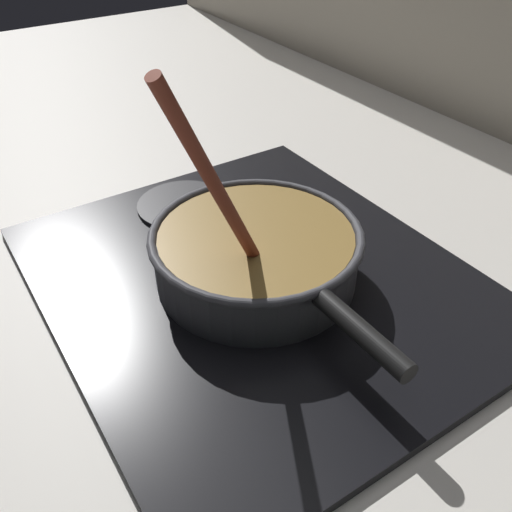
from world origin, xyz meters
TOP-DOWN VIEW (x-y plane):
  - ground at (0.00, 0.00)m, footprint 2.40×1.60m
  - hob_plate at (0.15, 0.18)m, footprint 0.56×0.48m
  - burner_ring at (0.15, 0.18)m, footprint 0.20×0.20m
  - spare_burner at (-0.05, 0.18)m, footprint 0.13×0.13m
  - cooking_pan at (0.15, 0.17)m, footprint 0.37×0.27m

SIDE VIEW (x-z plane):
  - ground at x=0.00m, z-range -0.04..0.00m
  - hob_plate at x=0.15m, z-range 0.00..0.01m
  - spare_burner at x=-0.05m, z-range 0.01..0.02m
  - burner_ring at x=0.15m, z-range 0.01..0.02m
  - cooking_pan at x=0.15m, z-range -0.10..0.20m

